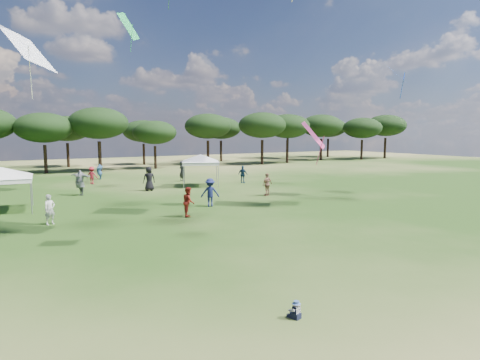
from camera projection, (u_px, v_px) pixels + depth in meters
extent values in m
plane|color=#264514|center=(380.00, 349.00, 8.56)|extent=(140.00, 140.00, 0.00)
cylinder|color=black|center=(46.00, 159.00, 45.20)|extent=(0.37, 0.37, 3.21)
ellipsoid|color=black|center=(44.00, 128.00, 44.78)|extent=(6.24, 6.24, 3.36)
cylinder|color=black|center=(100.00, 156.00, 47.74)|extent=(0.41, 0.41, 3.56)
ellipsoid|color=black|center=(99.00, 123.00, 47.28)|extent=(6.91, 6.91, 3.73)
cylinder|color=black|center=(155.00, 157.00, 51.58)|extent=(0.33, 0.33, 2.88)
ellipsoid|color=black|center=(155.00, 132.00, 51.20)|extent=(5.60, 5.60, 3.02)
cylinder|color=black|center=(208.00, 152.00, 58.09)|extent=(0.39, 0.39, 3.44)
ellipsoid|color=black|center=(208.00, 126.00, 57.64)|extent=(6.69, 6.69, 3.60)
cylinder|color=black|center=(262.00, 152.00, 58.18)|extent=(0.40, 0.40, 3.53)
ellipsoid|color=black|center=(262.00, 125.00, 57.72)|extent=(6.86, 6.86, 3.70)
cylinder|color=black|center=(287.00, 151.00, 61.00)|extent=(0.40, 0.40, 3.47)
ellipsoid|color=black|center=(288.00, 126.00, 60.55)|extent=(6.74, 6.74, 3.63)
cylinder|color=black|center=(321.00, 149.00, 67.04)|extent=(0.41, 0.41, 3.57)
ellipsoid|color=black|center=(322.00, 126.00, 66.58)|extent=(6.94, 6.94, 3.74)
cylinder|color=black|center=(362.00, 150.00, 68.65)|extent=(0.38, 0.38, 3.35)
ellipsoid|color=black|center=(362.00, 128.00, 68.22)|extent=(6.51, 6.51, 3.51)
cylinder|color=black|center=(385.00, 148.00, 72.35)|extent=(0.42, 0.42, 3.66)
ellipsoid|color=black|center=(386.00, 126.00, 71.88)|extent=(7.10, 7.10, 3.83)
cylinder|color=black|center=(68.00, 155.00, 53.66)|extent=(0.37, 0.37, 3.20)
ellipsoid|color=black|center=(67.00, 129.00, 53.25)|extent=(6.21, 6.21, 3.35)
cylinder|color=black|center=(144.00, 154.00, 57.73)|extent=(0.34, 0.34, 2.99)
ellipsoid|color=black|center=(143.00, 131.00, 57.34)|extent=(5.81, 5.81, 3.13)
cylinder|color=black|center=(221.00, 151.00, 64.53)|extent=(0.38, 0.38, 3.31)
ellipsoid|color=black|center=(221.00, 128.00, 64.10)|extent=(6.43, 6.43, 3.47)
cylinder|color=black|center=(287.00, 148.00, 71.76)|extent=(0.42, 0.42, 3.64)
ellipsoid|color=black|center=(288.00, 126.00, 71.29)|extent=(7.06, 7.06, 3.81)
cylinder|color=black|center=(328.00, 148.00, 75.85)|extent=(0.40, 0.40, 3.46)
ellipsoid|color=black|center=(328.00, 128.00, 75.40)|extent=(6.72, 6.72, 3.62)
cylinder|color=gray|center=(31.00, 197.00, 22.63)|extent=(0.06, 0.06, 1.95)
cylinder|color=gray|center=(32.00, 190.00, 25.31)|extent=(0.06, 0.06, 1.95)
cube|color=white|center=(1.00, 180.00, 23.19)|extent=(3.40, 3.40, 0.25)
pyramid|color=white|center=(0.00, 167.00, 23.10)|extent=(6.47, 6.47, 0.60)
cylinder|color=gray|center=(184.00, 176.00, 32.90)|extent=(0.06, 0.06, 2.06)
cylinder|color=gray|center=(218.00, 176.00, 33.22)|extent=(0.06, 0.06, 2.06)
cylinder|color=gray|center=(184.00, 173.00, 35.72)|extent=(0.06, 0.06, 2.06)
cylinder|color=gray|center=(216.00, 172.00, 36.04)|extent=(0.06, 0.06, 2.06)
cube|color=white|center=(201.00, 163.00, 34.35)|extent=(3.99, 3.99, 0.25)
pyramid|color=white|center=(201.00, 154.00, 34.27)|extent=(5.61, 5.61, 0.60)
cube|color=black|center=(296.00, 316.00, 9.96)|extent=(0.23, 0.23, 0.15)
cube|color=black|center=(290.00, 316.00, 10.01)|extent=(0.11, 0.19, 0.08)
cube|color=black|center=(293.00, 314.00, 10.11)|extent=(0.11, 0.19, 0.08)
cube|color=white|center=(296.00, 310.00, 9.94)|extent=(0.21, 0.17, 0.19)
cylinder|color=white|center=(292.00, 310.00, 9.89)|extent=(0.11, 0.19, 0.12)
cylinder|color=white|center=(297.00, 307.00, 10.06)|extent=(0.11, 0.19, 0.12)
sphere|color=#E0B293|center=(296.00, 304.00, 9.92)|extent=(0.13, 0.13, 0.13)
cone|color=#547BC5|center=(296.00, 303.00, 9.92)|extent=(0.22, 0.22, 0.02)
cylinder|color=#547BC5|center=(296.00, 302.00, 9.92)|extent=(0.14, 0.14, 0.06)
imported|color=maroon|center=(92.00, 175.00, 35.87)|extent=(1.17, 1.08, 1.58)
imported|color=#535458|center=(80.00, 183.00, 29.41)|extent=(1.52, 2.34, 1.86)
imported|color=navy|center=(243.00, 174.00, 36.65)|extent=(0.82, 0.99, 1.59)
imported|color=black|center=(149.00, 179.00, 31.69)|extent=(1.01, 0.72, 1.93)
imported|color=maroon|center=(189.00, 202.00, 22.00)|extent=(0.88, 0.97, 1.64)
imported|color=beige|center=(50.00, 210.00, 20.07)|extent=(0.66, 0.57, 1.53)
imported|color=#9C6C55|center=(267.00, 184.00, 29.28)|extent=(1.05, 0.64, 1.67)
imported|color=navy|center=(100.00, 172.00, 39.47)|extent=(1.38, 1.88, 1.53)
imported|color=#28292D|center=(182.00, 171.00, 37.98)|extent=(0.60, 0.78, 1.92)
imported|color=#161D4E|center=(210.00, 192.00, 24.98)|extent=(1.32, 1.08, 1.77)
plane|color=#C6316A|center=(313.00, 135.00, 24.96)|extent=(2.53, 2.27, 1.80)
plane|color=green|center=(129.00, 26.00, 33.43)|extent=(2.55, 2.02, 2.71)
plane|color=white|center=(28.00, 49.00, 16.06)|extent=(2.49, 2.84, 1.91)
plane|color=blue|center=(396.00, 73.00, 28.51)|extent=(2.26, 2.19, 1.55)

